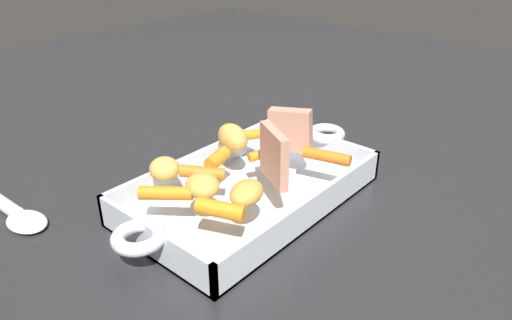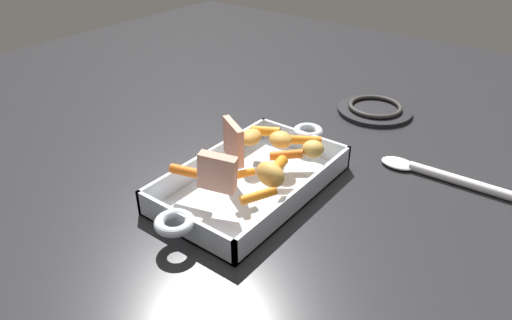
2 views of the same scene
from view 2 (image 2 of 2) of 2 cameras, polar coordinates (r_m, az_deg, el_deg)
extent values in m
plane|color=#232326|center=(0.88, -0.51, -3.56)|extent=(2.36, 2.36, 0.00)
cube|color=silver|center=(0.88, -0.52, -3.34)|extent=(0.36, 0.22, 0.01)
cube|color=silver|center=(0.82, 5.33, -4.66)|extent=(0.36, 0.01, 0.05)
cube|color=silver|center=(0.93, -5.67, -0.10)|extent=(0.36, 0.01, 0.05)
cube|color=silver|center=(0.76, -8.82, -8.00)|extent=(0.01, 0.22, 0.05)
cube|color=silver|center=(0.99, 5.76, 2.18)|extent=(0.01, 0.22, 0.05)
torus|color=silver|center=(0.74, -9.91, -7.56)|extent=(0.06, 0.06, 0.02)
torus|color=silver|center=(1.00, 6.36, 3.48)|extent=(0.06, 0.06, 0.02)
cube|color=tan|center=(0.77, -4.46, -1.65)|extent=(0.04, 0.07, 0.07)
cube|color=tan|center=(0.86, -2.92, 2.19)|extent=(0.05, 0.07, 0.07)
cylinder|color=orange|center=(0.84, 2.79, -0.60)|extent=(0.05, 0.03, 0.02)
cylinder|color=orange|center=(0.93, 5.80, 2.44)|extent=(0.06, 0.07, 0.02)
cylinder|color=orange|center=(0.87, 3.70, 0.63)|extent=(0.05, 0.06, 0.02)
cylinder|color=orange|center=(0.76, 0.29, -4.36)|extent=(0.06, 0.04, 0.02)
cylinder|color=orange|center=(0.83, -8.18, -1.45)|extent=(0.04, 0.07, 0.02)
cylinder|color=orange|center=(0.95, 1.15, 3.52)|extent=(0.04, 0.06, 0.02)
cylinder|color=orange|center=(0.82, -1.51, -1.67)|extent=(0.04, 0.03, 0.02)
ellipsoid|color=gold|center=(0.79, 1.75, -1.78)|extent=(0.05, 0.07, 0.04)
ellipsoid|color=gold|center=(0.92, -0.61, 2.79)|extent=(0.06, 0.05, 0.03)
ellipsoid|color=gold|center=(0.91, 3.16, 2.44)|extent=(0.06, 0.06, 0.03)
ellipsoid|color=gold|center=(0.88, 6.98, 1.33)|extent=(0.05, 0.05, 0.03)
cylinder|color=black|center=(1.22, 14.28, 5.88)|extent=(0.18, 0.18, 0.01)
torus|color=#2D2B28|center=(1.21, 14.34, 6.34)|extent=(0.13, 0.13, 0.01)
cylinder|color=white|center=(0.97, 23.57, -2.30)|extent=(0.03, 0.19, 0.02)
ellipsoid|color=white|center=(0.99, 16.96, -0.39)|extent=(0.05, 0.07, 0.01)
camera|label=1|loc=(1.33, -2.60, 25.36)|focal=33.38mm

